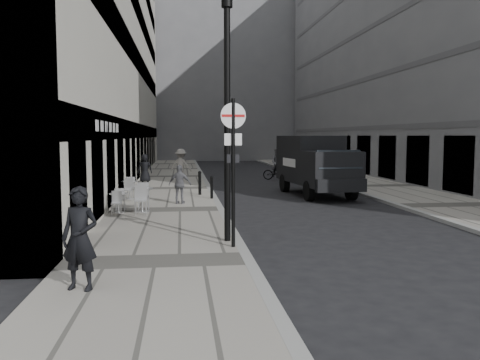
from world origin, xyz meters
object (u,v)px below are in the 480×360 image
object	(u,v)px
cyclist	(278,167)
sign_post	(233,153)
walking_man	(80,238)
panel_van	(315,162)
lamppost	(227,105)

from	to	relation	value
cyclist	sign_post	bearing A→B (deg)	-83.96
sign_post	walking_man	bearing A→B (deg)	-141.34
sign_post	cyclist	bearing A→B (deg)	68.69
walking_man	cyclist	distance (m)	23.92
sign_post	panel_van	xyz separation A→B (m)	(4.98, 11.19, -0.82)
walking_man	panel_van	world-z (taller)	panel_van
panel_van	walking_man	bearing A→B (deg)	-123.91
lamppost	sign_post	bearing A→B (deg)	-84.12
walking_man	sign_post	distance (m)	4.51
sign_post	lamppost	world-z (taller)	lamppost
panel_van	cyclist	size ratio (longest dim) A/B	3.00
lamppost	cyclist	bearing A→B (deg)	75.36
cyclist	lamppost	bearing A→B (deg)	-84.69
panel_van	sign_post	bearing A→B (deg)	-118.77
walking_man	sign_post	world-z (taller)	sign_post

